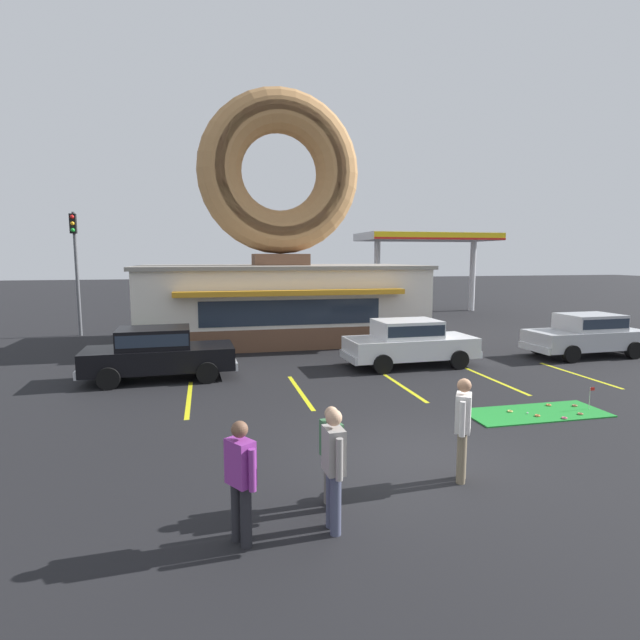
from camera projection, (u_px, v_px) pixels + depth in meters
The scene contains 26 objects.
ground_plane at pixel (415, 458), 9.32m from camera, with size 160.00×160.00×0.00m, color black.
donut_shop_building at pixel (280, 257), 22.23m from camera, with size 12.30×6.75×10.96m.
putting_mat at pixel (536, 413), 11.94m from camera, with size 3.39×1.34×0.03m, color #1E842D.
mini_donut_near_left at pixel (575, 406), 12.43m from camera, with size 0.13×0.13×0.04m, color #A5724C.
mini_donut_near_right at pixel (549, 405), 12.48m from camera, with size 0.13×0.13×0.04m, color #D17F47.
mini_donut_mid_left at pixel (510, 411), 11.98m from camera, with size 0.13×0.13×0.04m, color #E5C666.
mini_donut_mid_centre at pixel (580, 414), 11.78m from camera, with size 0.13×0.13×0.04m, color #A5724C.
mini_donut_mid_right at pixel (537, 416), 11.65m from camera, with size 0.13×0.13×0.04m, color #D17F47.
mini_donut_far_left at pixel (564, 418), 11.48m from camera, with size 0.13×0.13×0.04m, color #D8667F.
golf_ball at pixel (527, 413), 11.83m from camera, with size 0.04×0.04×0.04m, color white.
putting_flag_pin at pixel (591, 393), 12.17m from camera, with size 0.13×0.01×0.55m.
car_white at pixel (409, 341), 17.05m from camera, with size 4.61×2.09×1.60m.
car_silver at pixel (587, 333), 18.74m from camera, with size 4.61×2.09×1.60m.
car_black at pixel (158, 351), 15.18m from camera, with size 4.62×2.11×1.60m.
pedestrian_blue_sweater_man at pixel (334, 464), 6.73m from camera, with size 0.26×0.60×1.72m.
pedestrian_hooded_kid at pixel (331, 452), 7.42m from camera, with size 0.29×0.59×1.54m.
pedestrian_leather_jacket_man at pixel (241, 476), 6.43m from camera, with size 0.41×0.52×1.66m.
pedestrian_clipboard_woman at pixel (463, 424), 8.26m from camera, with size 0.40×0.52×1.75m.
trash_bin at pixel (144, 346), 18.14m from camera, with size 0.57×0.57×0.97m.
traffic_light_pole at pixel (76, 257), 23.24m from camera, with size 0.28×0.47×5.80m.
gas_station_canopy at pixel (427, 240), 33.53m from camera, with size 9.00×4.46×5.30m.
parking_stripe_far_left at pixel (189, 398), 13.21m from camera, with size 0.12×3.60×0.01m, color yellow.
parking_stripe_left at pixel (300, 392), 13.88m from camera, with size 0.12×3.60×0.01m, color yellow.
parking_stripe_mid_left at pixel (401, 385), 14.54m from camera, with size 0.12×3.60×0.01m, color yellow.
parking_stripe_centre at pixel (493, 380), 15.21m from camera, with size 0.12×3.60×0.01m, color yellow.
parking_stripe_mid_right at pixel (578, 375), 15.87m from camera, with size 0.12×3.60×0.01m, color yellow.
Camera 1 is at (-3.72, -8.30, 3.73)m, focal length 28.00 mm.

